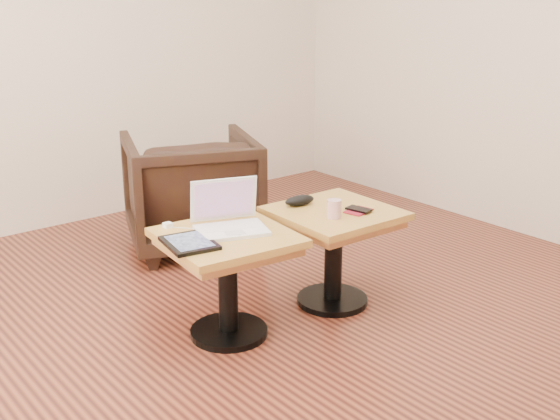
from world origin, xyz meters
TOP-DOWN VIEW (x-y plane):
  - room_shell at (0.00, 0.00)m, footprint 4.52×4.52m
  - side_table_left at (-0.08, 0.22)m, footprint 0.61×0.61m
  - side_table_right at (0.54, 0.17)m, footprint 0.57×0.57m
  - laptop at (-0.03, 0.26)m, footprint 0.39×0.35m
  - tablet at (-0.28, 0.21)m, footprint 0.24×0.28m
  - charging_adapter at (-0.24, 0.46)m, footprint 0.04×0.04m
  - glasses_case at (0.46, 0.34)m, footprint 0.18×0.10m
  - striped_cup at (0.46, 0.08)m, footprint 0.09×0.09m
  - earbuds_tangle at (0.59, 0.20)m, footprint 0.07×0.05m
  - phone_on_sleeve at (0.62, 0.07)m, footprint 0.15×0.13m
  - armchair at (0.42, 1.34)m, footprint 1.00×1.01m

SIDE VIEW (x-z plane):
  - armchair at x=0.42m, z-range 0.00..0.72m
  - side_table_left at x=-0.08m, z-range 0.13..0.64m
  - side_table_right at x=0.54m, z-range 0.13..0.64m
  - earbuds_tangle at x=0.59m, z-range 0.51..0.52m
  - phone_on_sleeve at x=0.62m, z-range 0.51..0.52m
  - tablet at x=-0.28m, z-range 0.51..0.53m
  - charging_adapter at x=-0.24m, z-range 0.51..0.53m
  - glasses_case at x=0.46m, z-range 0.51..0.56m
  - striped_cup at x=0.46m, z-range 0.51..0.60m
  - laptop at x=-0.03m, z-range 0.44..0.67m
  - room_shell at x=0.00m, z-range 0.00..2.71m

